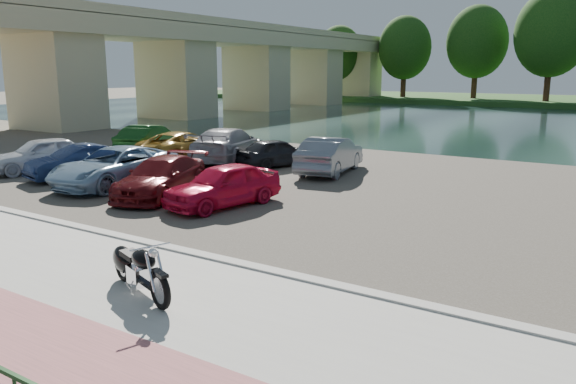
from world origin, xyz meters
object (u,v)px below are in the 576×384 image
object	(u,v)px
car_2	(115,167)
car_1	(79,162)
car_0	(42,155)
motorcycle	(136,267)

from	to	relation	value
car_2	car_1	bearing A→B (deg)	171.68
car_1	car_0	bearing A→B (deg)	-169.15
car_0	car_1	distance (m)	2.48
motorcycle	car_2	bearing A→B (deg)	160.97
car_1	car_2	size ratio (longest dim) A/B	0.77
motorcycle	car_1	world-z (taller)	car_1
car_0	car_2	bearing A→B (deg)	13.39
motorcycle	car_2	world-z (taller)	car_2
car_1	car_2	distance (m)	2.37
car_0	car_1	size ratio (longest dim) A/B	1.07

